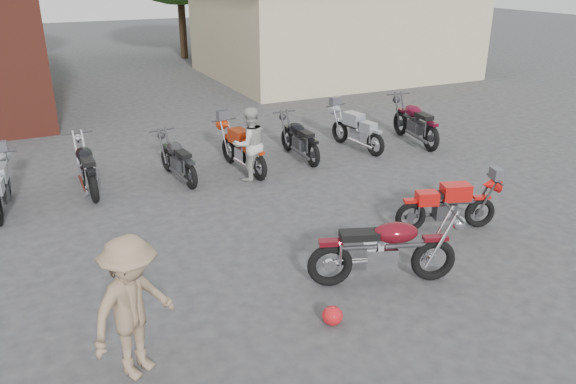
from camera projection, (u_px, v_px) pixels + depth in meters
name	position (u px, v px, depth m)	size (l,w,h in m)	color
ground	(334.00, 279.00, 8.46)	(90.00, 90.00, 0.00)	#2F2F31
stucco_building	(332.00, 32.00, 23.74)	(10.00, 8.00, 3.50)	tan
vintage_motorcycle	(386.00, 245.00, 8.13)	(2.14, 0.70, 1.24)	#5C0B14
sportbike	(449.00, 203.00, 9.86)	(1.77, 0.58, 1.03)	red
helmet	(332.00, 316.00, 7.35)	(0.28, 0.28, 0.26)	red
person_light	(250.00, 144.00, 12.09)	(0.78, 0.61, 1.61)	#AFAFAB
person_tan	(133.00, 308.00, 6.21)	(1.12, 0.64, 1.74)	#876D53
row_bike_1	(0.00, 185.00, 10.60)	(1.83, 0.60, 1.06)	gray
row_bike_2	(86.00, 164.00, 11.59)	(1.97, 0.65, 1.15)	black
row_bike_3	(177.00, 157.00, 12.20)	(1.81, 0.60, 1.05)	#242427
row_bike_4	(242.00, 147.00, 12.71)	(1.95, 0.64, 1.13)	#B22E0E
row_bike_5	(299.00, 136.00, 13.54)	(1.89, 0.62, 1.09)	black
row_bike_6	(356.00, 128.00, 14.23)	(1.90, 0.63, 1.10)	#92959F
row_bike_7	(415.00, 119.00, 14.73)	(2.15, 0.71, 1.25)	#4E091C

